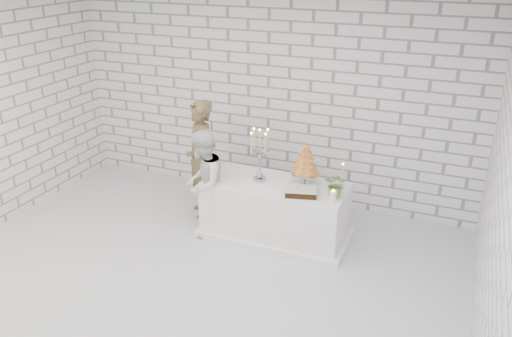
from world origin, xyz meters
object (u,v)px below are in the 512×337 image
groom (200,159)px  croquembouche (305,165)px  candelabra (260,155)px  bride (203,184)px  cake_table (275,210)px

groom → croquembouche: (1.52, -0.09, 0.20)m
candelabra → croquembouche: size_ratio=1.27×
groom → croquembouche: groom is taller
candelabra → croquembouche: bearing=9.6°
groom → bride: bearing=-8.2°
cake_table → groom: size_ratio=1.09×
groom → croquembouche: 1.53m
groom → cake_table: bearing=41.2°
bride → croquembouche: size_ratio=2.59×
cake_table → candelabra: bearing=-179.0°
cake_table → groom: 1.26m
bride → croquembouche: (1.23, 0.38, 0.31)m
croquembouche → bride: bearing=-163.0°
cake_table → bride: 0.98m
cake_table → candelabra: (-0.22, -0.00, 0.72)m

